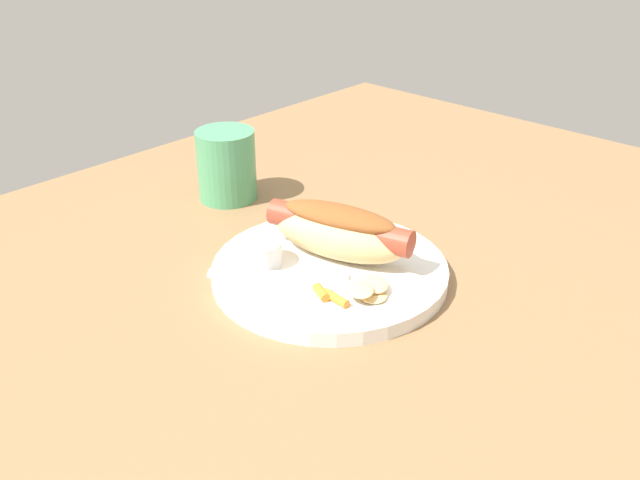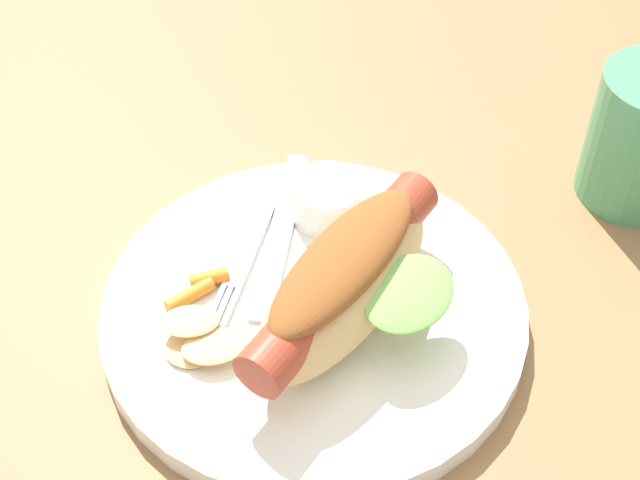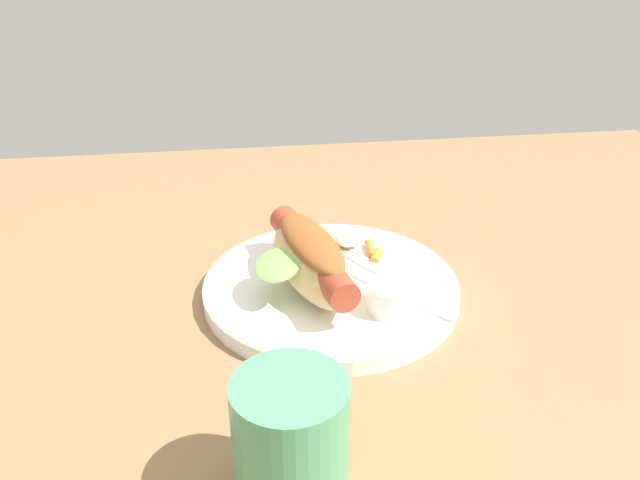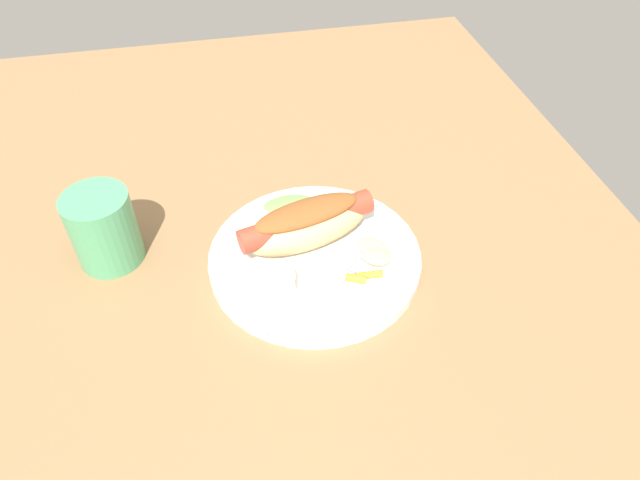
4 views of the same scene
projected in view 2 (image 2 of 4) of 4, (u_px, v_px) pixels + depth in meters
The scene contains 8 objects.
ground_plane at pixel (374, 338), 55.75cm from camera, with size 120.00×90.00×1.80cm, color olive.
plate at pixel (314, 311), 55.06cm from camera, with size 25.33×25.33×1.60cm, color white.
hot_dog at pixel (345, 281), 51.37cm from camera, with size 10.50×16.81×5.93cm.
sauce_ramekin at pixel (326, 200), 58.62cm from camera, with size 4.63×4.63×2.69cm, color white.
fork at pixel (253, 238), 57.88cm from camera, with size 8.90×12.67×0.40cm.
knife at pixel (286, 229), 58.44cm from camera, with size 14.70×1.40×0.36cm, color silver.
chips_pile at pixel (200, 339), 51.72cm from camera, with size 6.29×5.12×1.50cm.
carrot_garnish at pixel (199, 287), 54.70cm from camera, with size 1.85×4.50×0.95cm.
Camera 2 is at (23.25, -25.54, 43.39)cm, focal length 51.60 mm.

